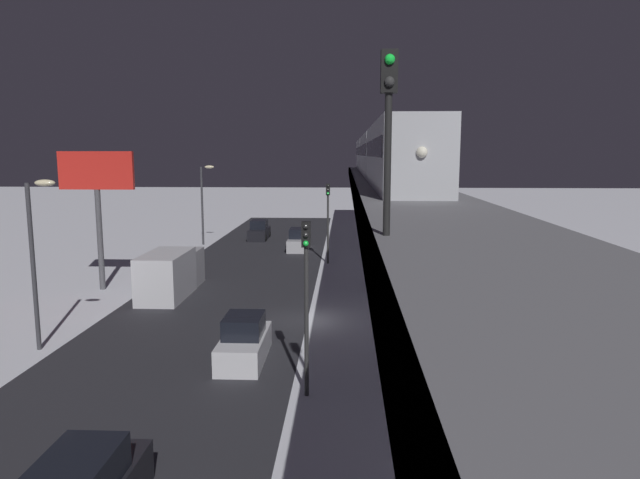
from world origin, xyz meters
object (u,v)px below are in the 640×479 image
at_px(traffic_light_near, 306,283).
at_px(subway_train, 379,154).
at_px(rail_signal, 388,111).
at_px(sedan_white, 244,342).
at_px(traffic_light_mid, 328,212).
at_px(sedan_silver, 299,241).
at_px(commercial_billboard, 97,184).
at_px(sedan_black, 259,232).
at_px(box_truck, 171,273).

bearing_deg(traffic_light_near, subway_train, -98.09).
height_order(rail_signal, sedan_white, rail_signal).
distance_m(subway_train, traffic_light_mid, 7.83).
bearing_deg(traffic_light_near, traffic_light_mid, -90.00).
height_order(subway_train, sedan_silver, subway_train).
bearing_deg(commercial_billboard, sedan_white, 132.85).
relative_size(rail_signal, traffic_light_near, 0.62).
relative_size(sedan_black, box_truck, 0.62).
xyz_separation_m(subway_train, sedan_white, (7.18, 26.61, -7.92)).
height_order(rail_signal, box_truck, rail_signal).
bearing_deg(rail_signal, traffic_light_near, -72.07).
relative_size(box_truck, traffic_light_mid, 1.16).
bearing_deg(sedan_silver, rail_signal, -82.43).
bearing_deg(commercial_billboard, box_truck, 167.59).
xyz_separation_m(sedan_silver, sedan_white, (0.00, 28.47, 0.00)).
height_order(subway_train, traffic_light_near, subway_train).
bearing_deg(sedan_silver, commercial_billboard, -125.58).
bearing_deg(commercial_billboard, sedan_black, -107.14).
bearing_deg(subway_train, traffic_light_near, 81.91).
relative_size(subway_train, traffic_light_near, 8.67).
bearing_deg(sedan_white, sedan_silver, 90.00).
xyz_separation_m(sedan_silver, traffic_light_mid, (-2.90, 6.61, 3.40)).
height_order(sedan_black, sedan_white, same).
bearing_deg(commercial_billboard, traffic_light_mid, -146.69).
distance_m(sedan_black, box_truck, 23.55).
bearing_deg(box_truck, traffic_light_mid, -132.02).
bearing_deg(sedan_silver, traffic_light_mid, -66.31).
xyz_separation_m(sedan_white, box_truck, (6.60, -11.32, 0.55)).
bearing_deg(rail_signal, sedan_black, -77.81).
xyz_separation_m(sedan_silver, commercial_billboard, (11.50, 16.07, 6.03)).
bearing_deg(traffic_light_mid, sedan_silver, -66.31).
xyz_separation_m(sedan_white, commercial_billboard, (11.50, -12.40, 6.03)).
height_order(sedan_black, traffic_light_mid, traffic_light_mid).
bearing_deg(rail_signal, box_truck, -61.65).
bearing_deg(sedan_black, rail_signal, 102.19).
bearing_deg(traffic_light_near, sedan_white, -50.09).
height_order(rail_signal, traffic_light_near, rail_signal).
distance_m(sedan_white, traffic_light_near, 5.66).
distance_m(rail_signal, sedan_black, 47.18).
relative_size(subway_train, traffic_light_mid, 8.67).
bearing_deg(rail_signal, sedan_white, -63.78).
distance_m(traffic_light_mid, commercial_billboard, 17.43).
distance_m(rail_signal, sedan_silver, 40.32).
distance_m(sedan_white, commercial_billboard, 17.95).
distance_m(rail_signal, sedan_white, 14.70).
distance_m(subway_train, rail_signal, 37.19).
height_order(subway_train, rail_signal, rail_signal).
bearing_deg(traffic_light_near, sedan_black, -78.90).
distance_m(subway_train, sedan_black, 16.38).
height_order(sedan_silver, traffic_light_mid, traffic_light_mid).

